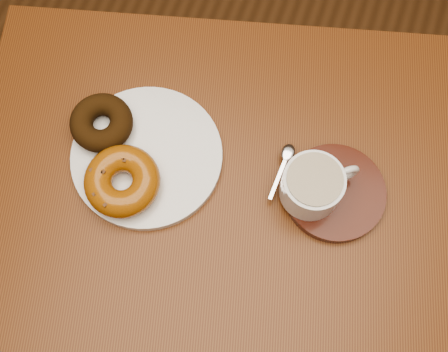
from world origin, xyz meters
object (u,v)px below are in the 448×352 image
(saucer, at_px, (334,193))
(coffee_cup, at_px, (313,185))
(donut_plate, at_px, (147,156))
(cafe_table, at_px, (214,198))

(saucer, bearing_deg, coffee_cup, -159.17)
(donut_plate, distance_m, coffee_cup, 0.28)
(cafe_table, height_order, coffee_cup, coffee_cup)
(donut_plate, distance_m, saucer, 0.31)
(cafe_table, relative_size, donut_plate, 3.72)
(saucer, distance_m, coffee_cup, 0.06)
(coffee_cup, bearing_deg, saucer, -17.68)
(saucer, xyz_separation_m, coffee_cup, (-0.04, -0.01, 0.04))
(cafe_table, distance_m, saucer, 0.24)
(cafe_table, bearing_deg, donut_plate, 168.08)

